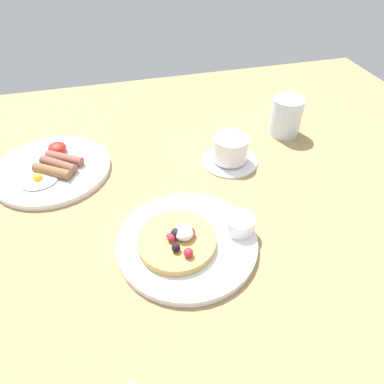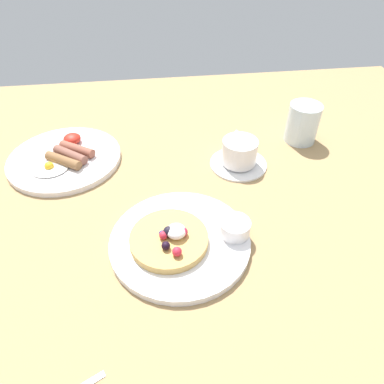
{
  "view_description": "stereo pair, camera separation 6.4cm",
  "coord_description": "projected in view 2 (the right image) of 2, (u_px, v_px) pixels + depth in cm",
  "views": [
    {
      "loc": [
        -9.94,
        -45.89,
        47.92
      ],
      "look_at": [
        2.77,
        2.21,
        4.0
      ],
      "focal_mm": 32.95,
      "sensor_mm": 36.0,
      "label": 1
    },
    {
      "loc": [
        -3.66,
        -47.12,
        47.92
      ],
      "look_at": [
        2.77,
        2.21,
        4.0
      ],
      "focal_mm": 32.95,
      "sensor_mm": 36.0,
      "label": 2
    }
  ],
  "objects": [
    {
      "name": "coffee_saucer",
      "position": [
        238.0,
        163.0,
        0.79
      ],
      "size": [
        12.68,
        12.68,
        0.9
      ],
      "primitive_type": "cylinder",
      "color": "white",
      "rests_on": "ground_plane"
    },
    {
      "name": "pancake_plate",
      "position": [
        180.0,
        241.0,
        0.62
      ],
      "size": [
        24.54,
        24.54,
        1.35
      ],
      "primitive_type": "cylinder",
      "color": "white",
      "rests_on": "ground_plane"
    },
    {
      "name": "ground_plane",
      "position": [
        179.0,
        222.0,
        0.68
      ],
      "size": [
        153.78,
        127.36,
        3.0
      ],
      "primitive_type": "cube",
      "color": "#9C7C51"
    },
    {
      "name": "coffee_cup",
      "position": [
        239.0,
        151.0,
        0.77
      ],
      "size": [
        7.71,
        10.64,
        5.42
      ],
      "color": "white",
      "rests_on": "coffee_saucer"
    },
    {
      "name": "water_glass",
      "position": [
        303.0,
        123.0,
        0.84
      ],
      "size": [
        7.52,
        7.52,
        9.37
      ],
      "primitive_type": "cylinder",
      "color": "silver",
      "rests_on": "ground_plane"
    },
    {
      "name": "pancake_with_berries",
      "position": [
        170.0,
        239.0,
        0.6
      ],
      "size": [
        13.5,
        13.5,
        3.5
      ],
      "color": "tan",
      "rests_on": "pancake_plate"
    },
    {
      "name": "breakfast_plate",
      "position": [
        65.0,
        159.0,
        0.8
      ],
      "size": [
        25.11,
        25.11,
        1.29
      ],
      "primitive_type": "cylinder",
      "color": "white",
      "rests_on": "ground_plane"
    },
    {
      "name": "syrup_ramekin",
      "position": [
        235.0,
        228.0,
        0.61
      ],
      "size": [
        5.39,
        5.39,
        2.85
      ],
      "color": "white",
      "rests_on": "pancake_plate"
    },
    {
      "name": "fried_breakfast",
      "position": [
        66.0,
        154.0,
        0.79
      ],
      "size": [
        13.52,
        15.33,
        2.42
      ],
      "color": "brown",
      "rests_on": "breakfast_plate"
    }
  ]
}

